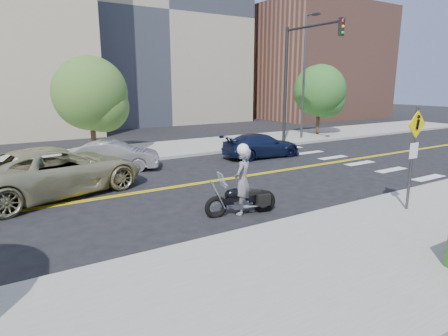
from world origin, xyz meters
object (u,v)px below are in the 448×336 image
object	(u,v)px
motorcyclist	(243,179)
suv	(56,171)
motorcycle	(241,193)
pedestrian_sign	(413,148)
parked_car_silver	(114,156)
parked_car_blue	(261,145)

from	to	relation	value
motorcyclist	suv	xyz separation A→B (m)	(-4.33, 5.01, -0.21)
motorcycle	pedestrian_sign	bearing A→B (deg)	-19.30
motorcyclist	motorcycle	xyz separation A→B (m)	(-0.06, -0.03, -0.39)
motorcycle	parked_car_silver	bearing A→B (deg)	112.97
pedestrian_sign	motorcyclist	size ratio (longest dim) A/B	1.43
suv	parked_car_blue	xyz separation A→B (m)	(10.16, 1.71, -0.22)
motorcyclist	parked_car_silver	distance (m)	7.98
suv	parked_car_silver	world-z (taller)	suv
suv	parked_car_silver	bearing A→B (deg)	-61.95
parked_car_blue	motorcycle	bearing A→B (deg)	142.74
pedestrian_sign	motorcycle	distance (m)	5.08
motorcycle	parked_car_silver	xyz separation A→B (m)	(-1.52, 7.84, -0.01)
suv	parked_car_blue	distance (m)	10.30
motorcycle	motorcyclist	bearing A→B (deg)	36.88
motorcyclist	motorcycle	bearing A→B (deg)	-9.10
suv	motorcyclist	bearing A→B (deg)	-156.56
motorcycle	parked_car_silver	world-z (taller)	motorcycle
pedestrian_sign	parked_car_blue	xyz separation A→B (m)	(1.69, 9.30, -1.34)
pedestrian_sign	motorcyclist	bearing A→B (deg)	148.04
pedestrian_sign	parked_car_blue	distance (m)	9.55
parked_car_silver	parked_car_blue	bearing A→B (deg)	-73.69
parked_car_silver	motorcycle	bearing A→B (deg)	-144.38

